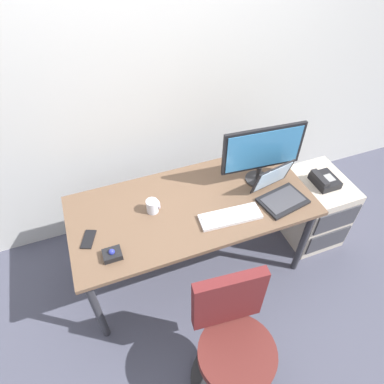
% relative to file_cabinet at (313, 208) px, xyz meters
% --- Properties ---
extents(ground_plane, '(8.00, 8.00, 0.00)m').
position_rel_file_cabinet_xyz_m(ground_plane, '(-1.08, 0.03, -0.30)').
color(ground_plane, '#424453').
extents(back_wall, '(6.00, 0.10, 2.80)m').
position_rel_file_cabinet_xyz_m(back_wall, '(-1.08, 0.77, 1.10)').
color(back_wall, beige).
rests_on(back_wall, ground).
extents(desk, '(1.66, 0.78, 0.72)m').
position_rel_file_cabinet_xyz_m(desk, '(-1.08, 0.03, 0.35)').
color(desk, brown).
rests_on(desk, ground).
extents(file_cabinet, '(0.42, 0.53, 0.60)m').
position_rel_file_cabinet_xyz_m(file_cabinet, '(0.00, 0.00, 0.00)').
color(file_cabinet, '#BBAF9E').
rests_on(file_cabinet, ground).
extents(desk_phone, '(0.17, 0.20, 0.09)m').
position_rel_file_cabinet_xyz_m(desk_phone, '(-0.01, -0.02, 0.34)').
color(desk_phone, black).
rests_on(desk_phone, file_cabinet).
extents(office_chair, '(0.52, 0.52, 0.93)m').
position_rel_file_cabinet_xyz_m(office_chair, '(-1.15, -0.83, 0.12)').
color(office_chair, black).
rests_on(office_chair, ground).
extents(monitor_main, '(0.58, 0.18, 0.45)m').
position_rel_file_cabinet_xyz_m(monitor_main, '(-0.54, 0.10, 0.68)').
color(monitor_main, '#262628').
rests_on(monitor_main, desk).
extents(keyboard, '(0.42, 0.17, 0.03)m').
position_rel_file_cabinet_xyz_m(keyboard, '(-0.88, -0.17, 0.43)').
color(keyboard, silver).
rests_on(keyboard, desk).
extents(laptop, '(0.36, 0.33, 0.23)m').
position_rel_file_cabinet_xyz_m(laptop, '(-0.49, -0.11, 0.47)').
color(laptop, black).
rests_on(laptop, desk).
extents(trackball_mouse, '(0.11, 0.09, 0.07)m').
position_rel_file_cabinet_xyz_m(trackball_mouse, '(-1.67, -0.19, 0.44)').
color(trackball_mouse, black).
rests_on(trackball_mouse, desk).
extents(coffee_mug, '(0.09, 0.08, 0.10)m').
position_rel_file_cabinet_xyz_m(coffee_mug, '(-1.34, 0.07, 0.47)').
color(coffee_mug, silver).
rests_on(coffee_mug, desk).
extents(cell_phone, '(0.12, 0.16, 0.01)m').
position_rel_file_cabinet_xyz_m(cell_phone, '(-1.78, -0.02, 0.42)').
color(cell_phone, black).
rests_on(cell_phone, desk).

